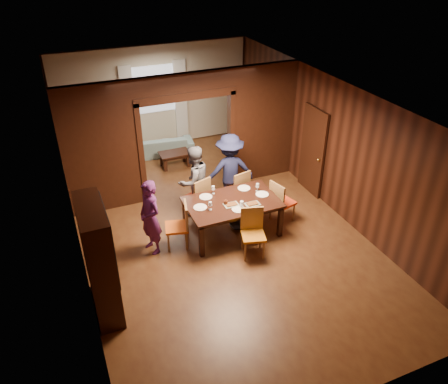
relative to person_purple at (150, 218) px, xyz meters
name	(u,v)px	position (x,y,z in m)	size (l,w,h in m)	color
floor	(214,225)	(1.41, 0.31, -0.77)	(9.00, 9.00, 0.00)	#4E2816
ceiling	(212,95)	(1.41, 0.31, 2.13)	(5.50, 9.00, 0.02)	silver
room_walls	(183,129)	(1.41, 2.19, 0.73)	(5.52, 9.01, 2.90)	black
person_purple	(150,218)	(0.00, 0.00, 0.00)	(0.56, 0.37, 1.54)	#541E58
person_grey	(194,181)	(1.22, 0.95, 0.04)	(0.79, 0.62, 1.62)	slate
person_navy	(230,170)	(2.10, 1.02, 0.09)	(1.11, 0.64, 1.72)	#171B3B
sofa	(161,145)	(1.35, 4.16, -0.51)	(1.77, 0.69, 0.52)	#83A8AB
serving_bowl	(238,196)	(1.85, 0.04, 0.03)	(0.31, 0.31, 0.08)	black
dining_table	(232,217)	(1.69, -0.05, -0.39)	(1.88, 1.17, 0.76)	black
coffee_table	(175,159)	(1.48, 3.28, -0.57)	(0.80, 0.50, 0.40)	black
chair_left	(176,226)	(0.49, -0.06, -0.29)	(0.44, 0.44, 0.97)	#DA5A14
chair_right	(283,201)	(2.88, -0.06, -0.29)	(0.44, 0.44, 0.97)	#EB3C16
chair_far_l	(197,196)	(1.24, 0.84, -0.29)	(0.44, 0.44, 0.97)	red
chair_far_r	(236,189)	(2.17, 0.80, -0.29)	(0.44, 0.44, 0.97)	#CB4713
chair_near	(253,234)	(1.76, -0.89, -0.29)	(0.44, 0.44, 0.97)	#C16B12
hutch	(99,261)	(-1.12, -1.19, 0.23)	(0.40, 1.20, 2.00)	black
door_right	(313,151)	(4.11, 0.81, 0.28)	(0.06, 0.90, 2.10)	black
window_far	(154,89)	(1.41, 4.75, 0.93)	(1.20, 0.03, 1.30)	silver
curtain_left	(129,109)	(0.66, 4.71, 0.48)	(0.35, 0.06, 2.40)	white
curtain_right	(181,102)	(2.16, 4.71, 0.48)	(0.35, 0.06, 2.40)	white
plate_left	(200,207)	(1.01, -0.02, -0.01)	(0.27, 0.27, 0.01)	silver
plate_far_l	(206,197)	(1.25, 0.31, -0.01)	(0.27, 0.27, 0.01)	silver
plate_far_r	(244,188)	(2.12, 0.32, -0.01)	(0.27, 0.27, 0.01)	white
plate_right	(262,194)	(2.37, -0.05, -0.01)	(0.27, 0.27, 0.01)	white
plate_near	(238,209)	(1.68, -0.38, -0.01)	(0.27, 0.27, 0.01)	silver
platter_a	(231,205)	(1.61, -0.18, 0.01)	(0.30, 0.20, 0.04)	gray
platter_b	(252,204)	(2.01, -0.32, 0.01)	(0.30, 0.20, 0.04)	slate
wineglass_left	(210,206)	(1.16, -0.17, 0.08)	(0.08, 0.08, 0.18)	silver
wineglass_far	(213,190)	(1.44, 0.38, 0.08)	(0.08, 0.08, 0.18)	silver
wineglass_right	(257,187)	(2.34, 0.12, 0.08)	(0.08, 0.08, 0.18)	white
tumbler	(242,204)	(1.77, -0.33, 0.06)	(0.07, 0.07, 0.14)	silver
condiment_jar	(226,202)	(1.52, -0.11, 0.04)	(0.08, 0.08, 0.11)	#4F2312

